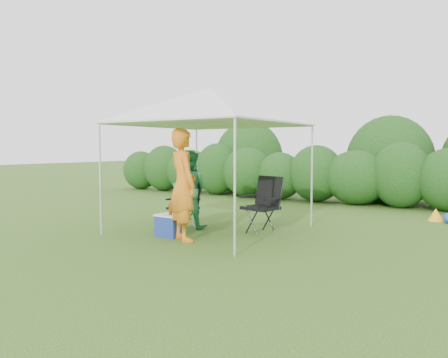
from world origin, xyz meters
The scene contains 10 objects.
ground centered at (0.00, 0.00, 0.00)m, with size 70.00×70.00×0.00m, color #3F641F.
hedge centered at (0.12, 6.00, 0.82)m, with size 16.25×1.53×1.80m.
canopy centered at (0.00, 0.50, 2.46)m, with size 3.10×3.10×2.83m.
chair_right centered at (0.94, 0.95, 0.62)m, with size 0.77×0.72×1.09m.
chair_left centered at (-0.62, 0.47, 0.53)m, with size 0.61×0.56×0.93m.
man centered at (0.13, -0.54, 0.99)m, with size 0.72×0.48×1.99m, color orange.
woman centered at (-0.54, 0.48, 0.79)m, with size 0.77×0.60×1.58m, color #298046.
cooler centered at (-0.30, -0.42, 0.21)m, with size 0.50×0.37×0.41m.
bottle centered at (-0.24, -0.46, 0.54)m, with size 0.07×0.07×0.25m, color #592D0C.
lawn_toy centered at (3.64, 4.15, 0.14)m, with size 0.57×0.48×0.29m.
Camera 1 is at (4.99, -6.53, 1.66)m, focal length 35.00 mm.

